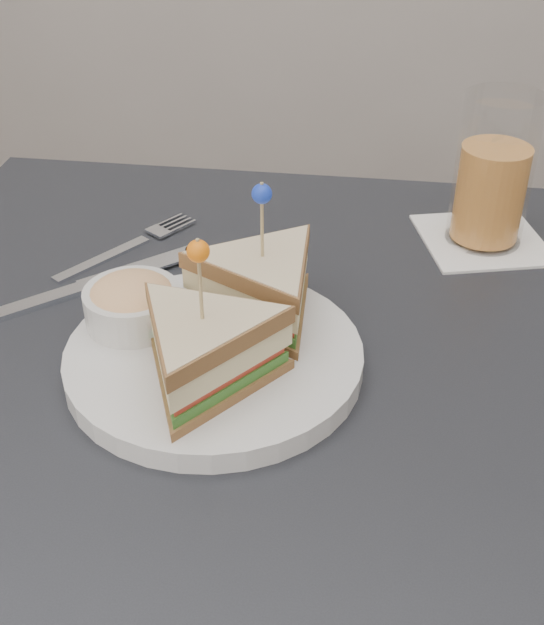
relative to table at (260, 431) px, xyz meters
The scene contains 5 objects.
table is the anchor object (origin of this frame).
plate_meal 0.12m from the table, behind, with size 0.33×0.33×0.15m.
cutlery_fork 0.26m from the table, 131.77° to the left, with size 0.12×0.16×0.01m.
cutlery_knife 0.22m from the table, 151.56° to the left, with size 0.19×0.18×0.01m.
drink_set 0.36m from the table, 50.46° to the left, with size 0.16×0.16×0.16m.
Camera 1 is at (0.09, -0.53, 1.17)m, focal length 45.00 mm.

